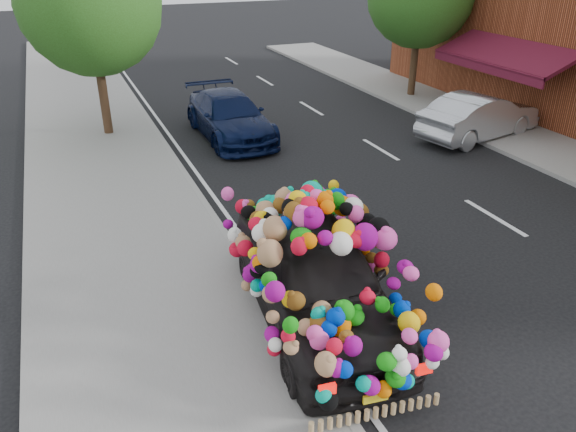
% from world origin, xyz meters
% --- Properties ---
extents(ground, '(100.00, 100.00, 0.00)m').
position_xyz_m(ground, '(0.00, 0.00, 0.00)').
color(ground, black).
rests_on(ground, ground).
extents(sidewalk, '(4.00, 60.00, 0.12)m').
position_xyz_m(sidewalk, '(-4.30, 0.00, 0.06)').
color(sidewalk, gray).
rests_on(sidewalk, ground).
extents(kerb, '(0.15, 60.00, 0.13)m').
position_xyz_m(kerb, '(-2.35, 0.00, 0.07)').
color(kerb, gray).
rests_on(kerb, ground).
extents(footpath_far, '(3.00, 40.00, 0.12)m').
position_xyz_m(footpath_far, '(8.20, 3.00, 0.06)').
color(footpath_far, gray).
rests_on(footpath_far, ground).
extents(lane_markings, '(6.00, 50.00, 0.01)m').
position_xyz_m(lane_markings, '(3.60, 0.00, 0.01)').
color(lane_markings, silver).
rests_on(lane_markings, ground).
extents(tree_near_sidewalk, '(4.20, 4.20, 6.13)m').
position_xyz_m(tree_near_sidewalk, '(-3.80, 9.50, 4.02)').
color(tree_near_sidewalk, '#332114').
rests_on(tree_near_sidewalk, ground).
extents(plush_art_car, '(2.82, 5.21, 2.28)m').
position_xyz_m(plush_art_car, '(-1.80, -1.85, 1.18)').
color(plush_art_car, black).
rests_on(plush_art_car, ground).
extents(navy_sedan, '(1.99, 4.78, 1.38)m').
position_xyz_m(navy_sedan, '(-0.22, 7.87, 0.69)').
color(navy_sedan, black).
rests_on(navy_sedan, ground).
extents(silver_hatchback, '(4.52, 2.39, 1.42)m').
position_xyz_m(silver_hatchback, '(7.00, 4.79, 0.71)').
color(silver_hatchback, '#AAADB2').
rests_on(silver_hatchback, ground).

